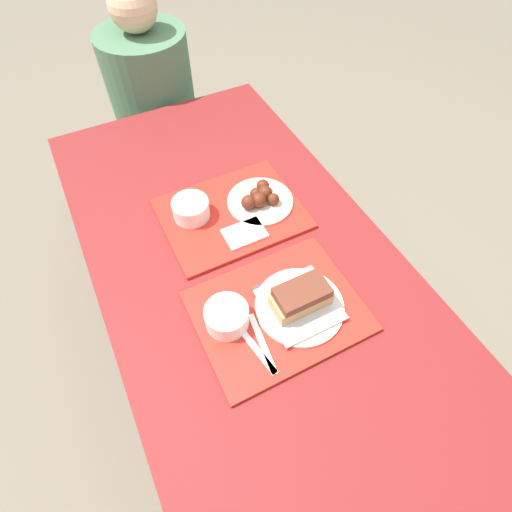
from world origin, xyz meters
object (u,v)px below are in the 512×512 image
at_px(bowl_coleslaw_far, 191,208).
at_px(bowl_coleslaw_near, 227,316).
at_px(wings_plate_far, 260,198).
at_px(person_seated_across, 150,85).
at_px(tray_far, 232,214).
at_px(brisket_sandwich_plate, 300,301).
at_px(tray_near, 278,311).

bearing_deg(bowl_coleslaw_far, bowl_coleslaw_near, -97.95).
relative_size(wings_plate_far, person_seated_across, 0.31).
xyz_separation_m(bowl_coleslaw_near, person_seated_across, (0.18, 1.22, -0.07)).
height_order(tray_far, brisket_sandwich_plate, brisket_sandwich_plate).
relative_size(tray_near, tray_far, 1.00).
height_order(tray_near, tray_far, same).
bearing_deg(person_seated_across, tray_near, -92.03).
distance_m(tray_near, tray_far, 0.37).
bearing_deg(person_seated_across, bowl_coleslaw_near, -98.36).
bearing_deg(person_seated_across, bowl_coleslaw_far, -98.55).
height_order(bowl_coleslaw_near, person_seated_across, person_seated_across).
distance_m(bowl_coleslaw_near, person_seated_across, 1.24).
height_order(tray_far, person_seated_across, person_seated_across).
distance_m(tray_far, person_seated_across, 0.88).
bearing_deg(wings_plate_far, tray_far, 178.93).
height_order(tray_near, person_seated_across, person_seated_across).
distance_m(tray_near, bowl_coleslaw_far, 0.43).
bearing_deg(wings_plate_far, tray_near, -109.99).
bearing_deg(bowl_coleslaw_near, person_seated_across, 81.64).
bearing_deg(bowl_coleslaw_near, wings_plate_far, 51.69).
relative_size(brisket_sandwich_plate, bowl_coleslaw_far, 2.09).
height_order(bowl_coleslaw_near, brisket_sandwich_plate, brisket_sandwich_plate).
xyz_separation_m(tray_far, bowl_coleslaw_far, (-0.12, 0.04, 0.04)).
bearing_deg(wings_plate_far, bowl_coleslaw_far, 167.95).
bearing_deg(tray_far, bowl_coleslaw_far, 159.06).
bearing_deg(tray_far, brisket_sandwich_plate, -87.12).
height_order(wings_plate_far, person_seated_across, person_seated_across).
xyz_separation_m(tray_far, person_seated_across, (0.01, 0.88, -0.03)).
xyz_separation_m(tray_near, brisket_sandwich_plate, (0.05, -0.02, 0.04)).
relative_size(brisket_sandwich_plate, wings_plate_far, 1.12).
height_order(tray_near, bowl_coleslaw_far, bowl_coleslaw_far).
relative_size(tray_near, person_seated_across, 0.62).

